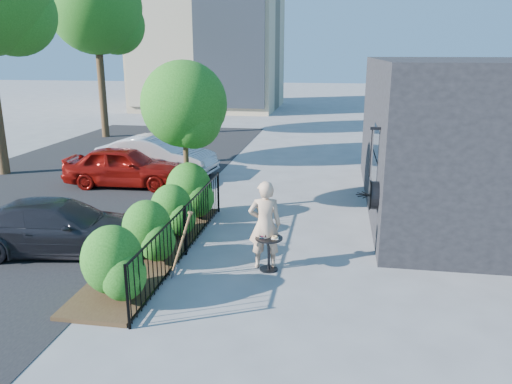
% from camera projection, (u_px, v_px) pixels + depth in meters
% --- Properties ---
extents(ground, '(120.00, 120.00, 0.00)m').
position_uv_depth(ground, '(255.00, 259.00, 10.43)').
color(ground, gray).
rests_on(ground, ground).
extents(shop_building, '(6.22, 9.00, 4.00)m').
position_uv_depth(shop_building, '(486.00, 136.00, 13.30)').
color(shop_building, black).
rests_on(shop_building, ground).
extents(fence, '(0.05, 6.05, 1.10)m').
position_uv_depth(fence, '(185.00, 230.00, 10.51)').
color(fence, black).
rests_on(fence, ground).
extents(planting_bed, '(1.30, 6.00, 0.08)m').
position_uv_depth(planting_bed, '(155.00, 251.00, 10.77)').
color(planting_bed, '#382616').
rests_on(planting_bed, ground).
extents(shrubs, '(1.10, 5.60, 1.24)m').
position_uv_depth(shrubs, '(159.00, 221.00, 10.66)').
color(shrubs, '#195012').
rests_on(shrubs, ground).
extents(patio_tree, '(2.20, 2.20, 3.94)m').
position_uv_depth(patio_tree, '(186.00, 110.00, 12.65)').
color(patio_tree, '#3F2B19').
rests_on(patio_tree, ground).
extents(street, '(9.00, 30.00, 0.01)m').
position_uv_depth(street, '(33.00, 202.00, 14.37)').
color(street, black).
rests_on(street, ground).
extents(street_tree_far, '(4.40, 4.40, 8.28)m').
position_uv_depth(street_tree_far, '(97.00, 13.00, 23.62)').
color(street_tree_far, '#3F2B19').
rests_on(street_tree_far, ground).
extents(cafe_table, '(0.54, 0.54, 0.73)m').
position_uv_depth(cafe_table, '(269.00, 248.00, 9.80)').
color(cafe_table, black).
rests_on(cafe_table, ground).
extents(woman, '(0.72, 0.53, 1.79)m').
position_uv_depth(woman, '(265.00, 225.00, 9.83)').
color(woman, tan).
rests_on(woman, ground).
extents(shovel, '(0.47, 0.18, 1.38)m').
position_uv_depth(shovel, '(180.00, 248.00, 9.41)').
color(shovel, brown).
rests_on(shovel, ground).
extents(car_red, '(3.84, 1.69, 1.29)m').
position_uv_depth(car_red, '(124.00, 166.00, 15.94)').
color(car_red, maroon).
rests_on(car_red, ground).
extents(car_silver, '(4.26, 1.92, 1.35)m').
position_uv_depth(car_silver, '(157.00, 156.00, 17.37)').
color(car_silver, '#AAAAAF').
rests_on(car_silver, ground).
extents(car_darkgrey, '(4.14, 2.24, 1.14)m').
position_uv_depth(car_darkgrey, '(59.00, 227.00, 10.70)').
color(car_darkgrey, black).
rests_on(car_darkgrey, ground).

